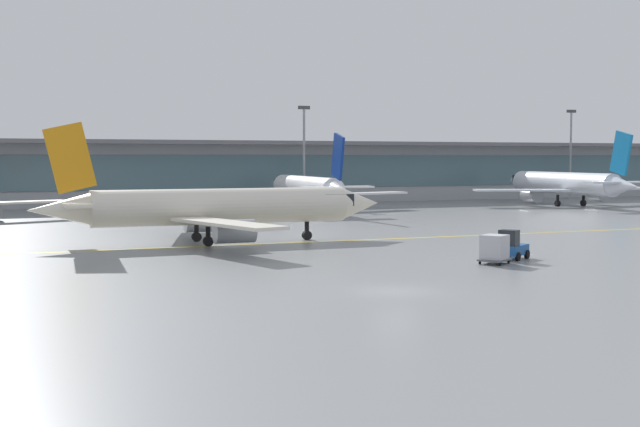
# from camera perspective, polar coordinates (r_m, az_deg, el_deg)

# --- Properties ---
(ground_plane) EXTENTS (400.00, 400.00, 0.00)m
(ground_plane) POSITION_cam_1_polar(r_m,az_deg,el_deg) (44.76, 5.17, -5.29)
(ground_plane) COLOR gray
(taxiway_centreline_stripe) EXTENTS (110.00, 0.74, 0.01)m
(taxiway_centreline_stripe) POSITION_cam_1_polar(r_m,az_deg,el_deg) (68.03, -6.18, -2.16)
(taxiway_centreline_stripe) COLOR yellow
(taxiway_centreline_stripe) RESTS_ON ground_plane
(terminal_concourse) EXTENTS (213.12, 11.00, 9.60)m
(terminal_concourse) POSITION_cam_1_polar(r_m,az_deg,el_deg) (126.60, -12.70, 2.76)
(terminal_concourse) COLOR #9EA3A8
(terminal_concourse) RESTS_ON ground_plane
(gate_airplane_2) EXTENTS (28.13, 30.28, 10.03)m
(gate_airplane_2) POSITION_cam_1_polar(r_m,az_deg,el_deg) (110.79, -0.89, 1.72)
(gate_airplane_2) COLOR white
(gate_airplane_2) RESTS_ON ground_plane
(gate_airplane_3) EXTENTS (29.93, 32.28, 10.69)m
(gate_airplane_3) POSITION_cam_1_polar(r_m,az_deg,el_deg) (128.51, 16.32, 1.95)
(gate_airplane_3) COLOR silver
(gate_airplane_3) RESTS_ON ground_plane
(taxiing_regional_jet) EXTENTS (29.61, 27.63, 9.84)m
(taxiing_regional_jet) POSITION_cam_1_polar(r_m,az_deg,el_deg) (69.62, -6.95, 0.40)
(taxiing_regional_jet) COLOR silver
(taxiing_regional_jet) RESTS_ON ground_plane
(baggage_tug) EXTENTS (2.94, 2.62, 2.10)m
(baggage_tug) POSITION_cam_1_polar(r_m,az_deg,el_deg) (59.79, 12.91, -2.21)
(baggage_tug) COLOR #194C8C
(baggage_tug) RESTS_ON ground_plane
(cargo_dolly_lead) EXTENTS (2.63, 2.49, 1.94)m
(cargo_dolly_lead) POSITION_cam_1_polar(r_m,az_deg,el_deg) (57.01, 11.78, -2.32)
(cargo_dolly_lead) COLOR #595B60
(cargo_dolly_lead) RESTS_ON ground_plane
(apron_light_mast_2) EXTENTS (1.80, 0.36, 14.68)m
(apron_light_mast_2) POSITION_cam_1_polar(r_m,az_deg,el_deg) (124.14, -1.09, 4.27)
(apron_light_mast_2) COLOR gray
(apron_light_mast_2) RESTS_ON ground_plane
(apron_light_mast_3) EXTENTS (1.80, 0.36, 15.22)m
(apron_light_mast_3) POSITION_cam_1_polar(r_m,az_deg,el_deg) (150.10, 16.68, 4.14)
(apron_light_mast_3) COLOR gray
(apron_light_mast_3) RESTS_ON ground_plane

